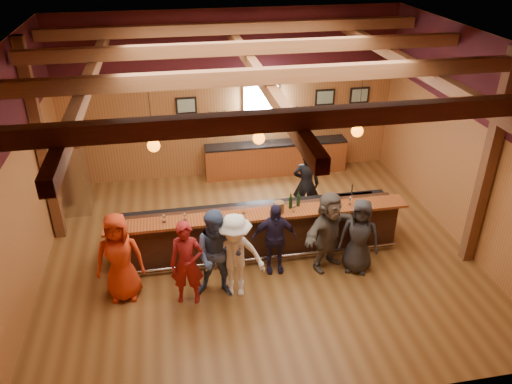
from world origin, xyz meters
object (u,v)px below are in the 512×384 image
(customer_brown, at_px, (329,231))
(customer_dark, at_px, (359,236))
(bottle_a, at_px, (298,200))
(back_bar_cabinet, at_px, (276,158))
(bar_counter, at_px, (258,229))
(stainless_fridge, at_px, (73,178))
(customer_white, at_px, (235,256))
(customer_navy, at_px, (274,238))
(customer_denim, at_px, (218,255))
(customer_orange, at_px, (120,257))
(customer_redvest, at_px, (187,263))
(ice_bucket, at_px, (279,207))
(bartender, at_px, (306,184))

(customer_brown, relative_size, customer_dark, 1.06)
(customer_brown, xyz_separation_m, bottle_a, (-0.47, 0.70, 0.37))
(back_bar_cabinet, xyz_separation_m, customer_brown, (0.11, -4.44, 0.39))
(bar_counter, xyz_separation_m, customer_dark, (1.87, -1.08, 0.29))
(stainless_fridge, bearing_deg, bottle_a, -27.92)
(customer_white, bearing_deg, customer_navy, 45.12)
(customer_denim, distance_m, customer_brown, 2.36)
(customer_orange, xyz_separation_m, bottle_a, (3.64, 0.90, 0.34))
(customer_redvest, distance_m, ice_bucket, 2.27)
(customer_white, height_order, bottle_a, customer_white)
(customer_white, height_order, bartender, customer_white)
(customer_white, xyz_separation_m, customer_dark, (2.57, 0.30, -0.06))
(customer_white, distance_m, customer_dark, 2.59)
(back_bar_cabinet, bearing_deg, customer_dark, -81.61)
(customer_denim, height_order, customer_white, customer_denim)
(customer_dark, xyz_separation_m, ice_bucket, (-1.50, 0.73, 0.41))
(bartender, bearing_deg, bottle_a, 81.36)
(customer_navy, relative_size, customer_dark, 0.96)
(customer_brown, height_order, bartender, customer_brown)
(customer_orange, distance_m, customer_redvest, 1.27)
(ice_bucket, bearing_deg, bottle_a, 21.39)
(stainless_fridge, height_order, customer_redvest, stainless_fridge)
(bar_counter, xyz_separation_m, bottle_a, (0.83, -0.17, 0.72))
(bar_counter, height_order, stainless_fridge, stainless_fridge)
(customer_dark, bearing_deg, customer_denim, -150.66)
(customer_redvest, distance_m, customer_denim, 0.59)
(customer_denim, relative_size, bartender, 1.07)
(customer_orange, bearing_deg, stainless_fridge, 112.33)
(bartender, bearing_deg, customer_dark, 115.82)
(back_bar_cabinet, relative_size, customer_orange, 2.21)
(bartender, height_order, bottle_a, bartender)
(bottle_a, bearing_deg, back_bar_cabinet, 84.56)
(bar_counter, xyz_separation_m, ice_bucket, (0.37, -0.35, 0.70))
(bar_counter, bearing_deg, customer_denim, -127.02)
(customer_brown, bearing_deg, customer_dark, -49.90)
(customer_redvest, bearing_deg, bar_counter, 51.18)
(customer_navy, relative_size, bartender, 0.90)
(back_bar_cabinet, bearing_deg, customer_denim, -114.11)
(bar_counter, bearing_deg, customer_orange, -159.21)
(customer_redvest, height_order, customer_white, customer_white)
(ice_bucket, bearing_deg, back_bar_cabinet, 78.25)
(customer_redvest, distance_m, bottle_a, 2.76)
(customer_redvest, relative_size, customer_white, 0.98)
(bottle_a, bearing_deg, customer_white, -141.51)
(customer_navy, xyz_separation_m, customer_brown, (1.11, -0.07, 0.09))
(customer_orange, bearing_deg, customer_white, -6.39)
(customer_brown, bearing_deg, customer_navy, 146.97)
(customer_redvest, height_order, ice_bucket, customer_redvest)
(customer_brown, bearing_deg, customer_redvest, 161.32)
(customer_redvest, relative_size, customer_denim, 0.93)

